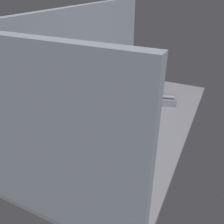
# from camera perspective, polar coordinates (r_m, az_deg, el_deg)

# --- Properties ---
(ground_plane) EXTENTS (1.80, 0.80, 0.03)m
(ground_plane) POSITION_cam_1_polar(r_m,az_deg,el_deg) (1.76, 4.58, -2.88)
(ground_plane) COLOR #515156
(cubicle_wall_back) EXTENTS (1.80, 0.06, 0.77)m
(cubicle_wall_back) POSITION_cam_1_polar(r_m,az_deg,el_deg) (1.75, -6.60, 11.27)
(cubicle_wall_back) COLOR #565B66
(cubicle_wall_back) RESTS_ON ground_plane
(cubicle_wall_side) EXTENTS (0.05, 0.80, 0.77)m
(cubicle_wall_side) POSITION_cam_1_polar(r_m,az_deg,el_deg) (0.91, -15.47, -7.58)
(cubicle_wall_side) COLOR #565B66
(cubicle_wall_side) RESTS_ON ground_plane
(monitor) EXTENTS (0.48, 0.18, 0.38)m
(monitor) POSITION_cam_1_polar(r_m,az_deg,el_deg) (1.53, -7.75, 1.75)
(monitor) COLOR black
(monitor) RESTS_ON ground_plane
(keyboard) EXTENTS (0.38, 0.17, 0.02)m
(keyboard) POSITION_cam_1_polar(r_m,az_deg,el_deg) (1.52, 2.68, -7.53)
(keyboard) COLOR silver
(keyboard) RESTS_ON ground_plane
(mouse) EXTENTS (0.06, 0.10, 0.03)m
(mouse) POSITION_cam_1_polar(r_m,az_deg,el_deg) (1.34, -2.21, -13.04)
(mouse) COLOR black
(mouse) RESTS_ON ground_plane
(mug_red_plastic) EXTENTS (0.08, 0.08, 0.10)m
(mug_red_plastic) POSITION_cam_1_polar(r_m,az_deg,el_deg) (1.36, 5.21, -10.51)
(mug_red_plastic) COLOR red
(mug_red_plastic) RESTS_ON ground_plane
(lava_lamp) EXTENTS (0.10, 0.10, 0.33)m
(lava_lamp) POSITION_cam_1_polar(r_m,az_deg,el_deg) (2.18, 4.57, 8.15)
(lava_lamp) COLOR black
(lava_lamp) RESTS_ON ground_plane
(desk_phone) EXTENTS (0.22, 0.23, 0.09)m
(desk_phone) POSITION_cam_1_polar(r_m,az_deg,el_deg) (2.07, 12.37, 3.07)
(desk_phone) COLOR #4C4C51
(desk_phone) RESTS_ON ground_plane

